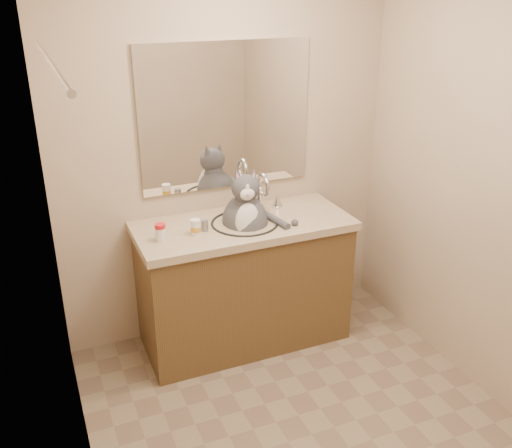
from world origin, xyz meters
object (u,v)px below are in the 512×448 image
(grey_canister, at_px, (205,225))
(pill_bottle_orange, at_px, (196,228))
(cat, at_px, (246,220))
(pill_bottle_redcap, at_px, (160,233))

(grey_canister, bearing_deg, pill_bottle_orange, -149.79)
(pill_bottle_orange, relative_size, grey_canister, 1.44)
(cat, distance_m, grey_canister, 0.27)
(cat, xyz_separation_m, pill_bottle_orange, (-0.34, -0.06, 0.03))
(cat, bearing_deg, pill_bottle_orange, -156.89)
(cat, relative_size, pill_bottle_redcap, 5.33)
(pill_bottle_orange, distance_m, grey_canister, 0.08)
(pill_bottle_redcap, relative_size, pill_bottle_orange, 1.07)
(pill_bottle_redcap, height_order, grey_canister, pill_bottle_redcap)
(grey_canister, bearing_deg, pill_bottle_redcap, -171.72)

